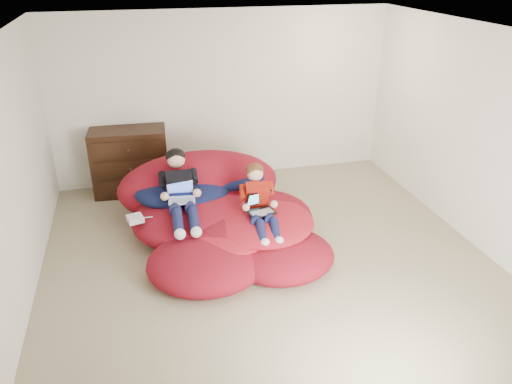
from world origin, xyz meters
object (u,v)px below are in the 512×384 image
object	(u,v)px
dresser	(130,161)
older_boy	(180,187)
younger_boy	(259,200)
laptop_white	(181,194)
beanbag_pile	(219,215)
laptop_black	(260,206)

from	to	relation	value
dresser	older_boy	bearing A→B (deg)	-69.23
younger_boy	laptop_white	bearing A→B (deg)	158.21
beanbag_pile	laptop_black	world-z (taller)	beanbag_pile
beanbag_pile	younger_boy	distance (m)	0.65
dresser	beanbag_pile	bearing A→B (deg)	-56.79
younger_boy	dresser	bearing A→B (deg)	126.51
dresser	laptop_black	distance (m)	2.42
laptop_black	older_boy	bearing A→B (deg)	150.95
dresser	laptop_white	world-z (taller)	dresser
older_boy	laptop_white	distance (m)	0.11
beanbag_pile	older_boy	world-z (taller)	older_boy
laptop_white	younger_boy	bearing A→B (deg)	-21.79
dresser	older_boy	world-z (taller)	older_boy
beanbag_pile	laptop_white	size ratio (longest dim) A/B	7.52
older_boy	laptop_black	world-z (taller)	older_boy
older_boy	beanbag_pile	bearing A→B (deg)	-8.26
beanbag_pile	dresser	bearing A→B (deg)	123.21
beanbag_pile	laptop_black	bearing A→B (deg)	-45.18
dresser	laptop_black	size ratio (longest dim) A/B	3.00
dresser	older_boy	xyz separation A→B (m)	(0.56, -1.48, 0.20)
dresser	younger_boy	size ratio (longest dim) A/B	1.17
beanbag_pile	laptop_white	bearing A→B (deg)	-176.05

